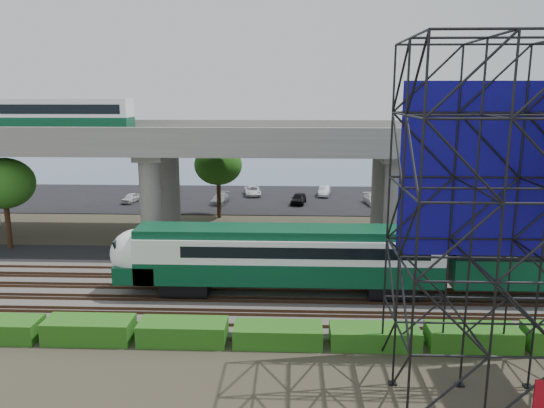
{
  "coord_description": "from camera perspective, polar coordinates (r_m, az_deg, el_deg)",
  "views": [
    {
      "loc": [
        1.71,
        -29.92,
        12.91
      ],
      "look_at": [
        0.27,
        6.0,
        5.31
      ],
      "focal_mm": 35.0,
      "sensor_mm": 36.0,
      "label": 1
    }
  ],
  "objects": [
    {
      "name": "parked_cars",
      "position": [
        64.76,
        0.67,
        1.04
      ],
      "size": [
        34.51,
        9.32,
        1.32
      ],
      "color": "silver",
      "rests_on": "parking_lot"
    },
    {
      "name": "hedge_strip",
      "position": [
        28.45,
        0.67,
        -13.79
      ],
      "size": [
        34.6,
        1.8,
        1.2
      ],
      "color": "#216016",
      "rests_on": "ground"
    },
    {
      "name": "ballast_bed",
      "position": [
        34.43,
        -0.73,
        -9.9
      ],
      "size": [
        90.0,
        12.0,
        0.2
      ],
      "primitive_type": "cube",
      "color": "slate",
      "rests_on": "ground"
    },
    {
      "name": "trees",
      "position": [
        47.1,
        -5.53,
        2.91
      ],
      "size": [
        40.94,
        16.94,
        7.69
      ],
      "color": "#382314",
      "rests_on": "ground"
    },
    {
      "name": "ground",
      "position": [
        32.63,
        -0.92,
        -11.37
      ],
      "size": [
        140.0,
        140.0,
        0.0
      ],
      "primitive_type": "plane",
      "color": "#474233",
      "rests_on": "ground"
    },
    {
      "name": "harbor_water",
      "position": [
        86.9,
        1.14,
        3.4
      ],
      "size": [
        140.0,
        40.0,
        0.03
      ],
      "primitive_type": "cube",
      "color": "slate",
      "rests_on": "ground"
    },
    {
      "name": "rail_tracks",
      "position": [
        34.37,
        -0.73,
        -9.63
      ],
      "size": [
        90.0,
        9.52,
        0.16
      ],
      "color": "#472D1E",
      "rests_on": "ballast_bed"
    },
    {
      "name": "parking_lot",
      "position": [
        65.22,
        0.74,
        0.55
      ],
      "size": [
        90.0,
        18.0,
        0.08
      ],
      "primitive_type": "cube",
      "color": "black",
      "rests_on": "ground"
    },
    {
      "name": "commuter_train",
      "position": [
        33.51,
        5.38,
        -5.53
      ],
      "size": [
        29.3,
        3.06,
        4.3
      ],
      "color": "black",
      "rests_on": "rail_tracks"
    },
    {
      "name": "suv",
      "position": [
        43.49,
        -10.26,
        -4.56
      ],
      "size": [
        4.7,
        2.55,
        1.25
      ],
      "primitive_type": "imported",
      "rotation": [
        0.0,
        0.0,
        1.68
      ],
      "color": "black",
      "rests_on": "service_road"
    },
    {
      "name": "service_road",
      "position": [
        42.45,
        -0.13,
        -5.71
      ],
      "size": [
        90.0,
        5.0,
        0.08
      ],
      "primitive_type": "cube",
      "color": "black",
      "rests_on": "ground"
    },
    {
      "name": "scaffold_tower",
      "position": [
        24.36,
        24.14,
        -2.02
      ],
      "size": [
        9.36,
        6.36,
        15.0
      ],
      "color": "black",
      "rests_on": "ground"
    },
    {
      "name": "overpass",
      "position": [
        46.26,
        -1.52,
        6.1
      ],
      "size": [
        80.0,
        12.0,
        12.4
      ],
      "color": "#9E9B93",
      "rests_on": "ground"
    }
  ]
}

